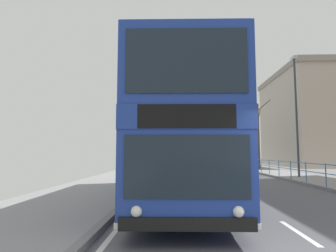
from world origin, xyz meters
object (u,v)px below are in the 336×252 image
Objects in this scene: background_bus_far_lane at (226,154)px; background_building_00 at (307,119)px; bare_tree_far_01 at (246,146)px; street_lamp_far_side at (296,107)px; bare_tree_far_00 at (258,135)px; double_decker_bus_main at (180,138)px.

background_building_00 is (12.43, 7.04, 4.81)m from background_bus_far_lane.
street_lamp_far_side is at bearing -91.26° from bare_tree_far_01.
bare_tree_far_01 is (0.23, 6.10, -0.95)m from bare_tree_far_00.
double_decker_bus_main is 21.00m from bare_tree_far_00.
double_decker_bus_main is 12.50m from street_lamp_far_side.
double_decker_bus_main is 1.06× the size of background_bus_far_lane.
bare_tree_far_01 is at bearing 71.64° from double_decker_bus_main.
bare_tree_far_00 is 6.17m from bare_tree_far_01.
double_decker_bus_main is 0.68× the size of background_building_00.
double_decker_bus_main is 1.32× the size of street_lamp_far_side.
background_bus_far_lane is 4.30m from bare_tree_far_01.
background_bus_far_lane is at bearing 130.99° from bare_tree_far_00.
bare_tree_far_00 is (8.19, 19.29, 1.33)m from double_decker_bus_main.
bare_tree_far_01 reaches higher than background_bus_far_lane.
bare_tree_far_00 is (0.12, 10.12, -1.31)m from street_lamp_far_side.
bare_tree_far_00 is at bearing -92.18° from bare_tree_far_01.
street_lamp_far_side is at bearing -78.83° from background_bus_far_lane.
street_lamp_far_side is 22.61m from background_building_00.
bare_tree_far_01 is (8.42, 25.39, 0.39)m from double_decker_bus_main.
bare_tree_far_00 is 1.26× the size of bare_tree_far_01.
background_bus_far_lane is 1.24× the size of street_lamp_far_side.
background_building_00 reaches higher than street_lamp_far_side.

